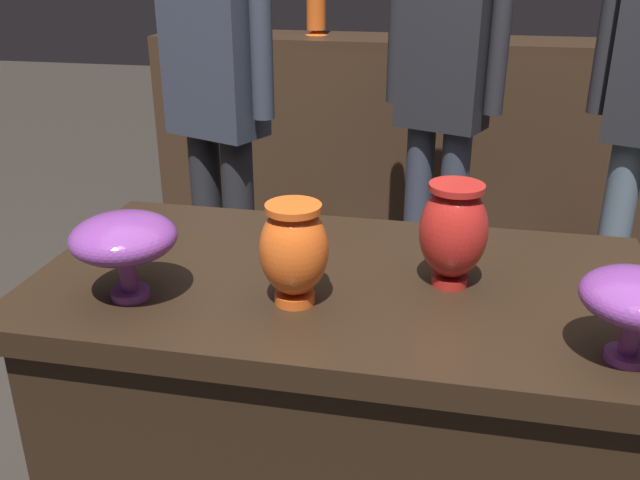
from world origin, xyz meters
The scene contains 10 objects.
display_plinth centered at (0.00, 0.00, 0.40)m, with size 1.20×0.64×0.80m.
back_display_shelf centered at (0.00, 2.20, 0.49)m, with size 2.60×0.40×0.99m.
vase_centerpiece centered at (-0.07, -0.12, 0.90)m, with size 0.12×0.12×0.19m.
vase_tall_behind centered at (0.20, 0.01, 0.91)m, with size 0.13×0.13×0.20m.
vase_left_accent centered at (-0.37, -0.16, 0.91)m, with size 0.19×0.19×0.16m.
vase_right_accent centered at (0.48, -0.20, 0.91)m, with size 0.17×0.17×0.15m.
shelf_vase_left centered at (-0.52, 2.22, 1.15)m, with size 0.11×0.11×0.33m.
shelf_vase_far_left centered at (-1.04, 2.21, 1.09)m, with size 0.07×0.07×0.21m.
visitor_center_back centered at (0.13, 1.45, 0.89)m, with size 0.44×0.29×1.52m.
visitor_near_left centered at (-0.61, 1.01, 0.95)m, with size 0.44×0.29×1.62m.
Camera 1 is at (0.20, -1.20, 1.40)m, focal length 38.96 mm.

